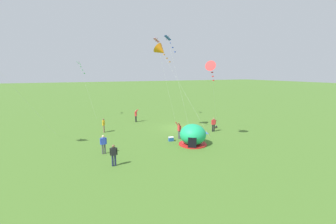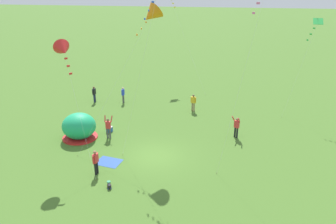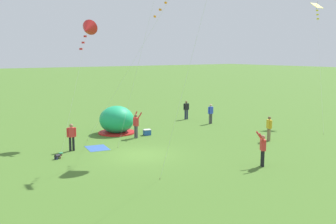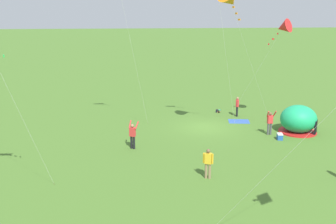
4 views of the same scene
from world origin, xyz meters
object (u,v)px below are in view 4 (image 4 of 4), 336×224
kite_orange (230,0)px  kite_red (283,27)px  popup_tent (298,120)px  person_flying_kite (270,122)px  person_far_back (237,105)px  person_strolling (208,162)px  person_watching_sky (133,134)px  cooler_box (280,137)px  toddler_crawling (218,111)px

kite_orange → kite_red: bearing=-145.9°
popup_tent → person_flying_kite: (2.35, 0.35, 0.00)m
person_far_back → kite_red: size_ratio=0.21×
person_strolling → person_watching_sky: size_ratio=0.91×
popup_tent → person_watching_sky: size_ratio=1.49×
cooler_box → person_watching_sky: (10.51, 0.85, 0.78)m
cooler_box → kite_red: size_ratio=0.07×
person_flying_kite → cooler_box: bearing=107.9°
cooler_box → person_far_back: bearing=-77.5°
person_watching_sky → popup_tent: bearing=-169.3°
person_watching_sky → person_far_back: bearing=-141.5°
popup_tent → kite_red: size_ratio=0.34×
cooler_box → person_strolling: 8.84m
cooler_box → person_far_back: person_far_back is taller
person_strolling → kite_red: 14.27m
person_flying_kite → person_far_back: (1.04, -5.22, -0.03)m
popup_tent → cooler_box: bearing=37.3°
cooler_box → person_strolling: (6.44, 6.01, 0.74)m
kite_orange → popup_tent: bearing=-170.2°
person_flying_kite → kite_red: size_ratio=0.23×
person_strolling → kite_orange: (-2.51, -6.49, 8.71)m
person_flying_kite → kite_orange: bearing=10.7°
cooler_box → person_watching_sky: bearing=4.6°
popup_tent → kite_orange: (5.90, 1.02, 8.68)m
popup_tent → person_watching_sky: (12.49, 2.36, 0.00)m
popup_tent → person_strolling: bearing=41.8°
person_far_back → kite_orange: 10.81m
cooler_box → toddler_crawling: 8.16m
person_far_back → person_watching_sky: size_ratio=0.91×
popup_tent → cooler_box: 2.60m
toddler_crawling → person_flying_kite: 7.00m
person_strolling → kite_red: size_ratio=0.21×
person_far_back → person_strolling: bearing=67.9°
person_far_back → popup_tent: bearing=124.8°
cooler_box → kite_orange: bearing=-7.0°
popup_tent → kite_orange: bearing=9.8°
cooler_box → kite_red: (-1.23, -3.97, 7.47)m
cooler_box → toddler_crawling: bearing=-70.3°
person_flying_kite → person_far_back: person_flying_kite is taller
person_strolling → cooler_box: bearing=-137.0°
person_watching_sky → kite_red: (-11.74, -4.82, 6.69)m
person_strolling → toddler_crawling: bearing=-105.1°
person_far_back → person_flying_kite: bearing=101.2°
person_strolling → kite_red: kite_red is taller
person_strolling → kite_orange: bearing=-111.2°
cooler_box → person_strolling: person_strolling is taller
popup_tent → kite_orange: kite_orange is taller
toddler_crawling → person_strolling: bearing=74.9°
toddler_crawling → kite_red: kite_red is taller
person_far_back → kite_orange: bearing=66.9°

